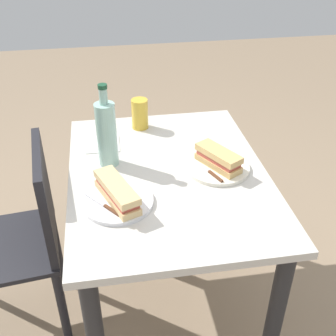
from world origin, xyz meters
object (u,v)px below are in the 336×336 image
Objects in this scene: baguette_sandwich_far at (117,192)px; plate_near at (218,167)px; chair_far at (26,235)px; knife_near at (209,171)px; beer_glass at (140,114)px; dining_table at (168,200)px; baguette_sandwich_near at (218,158)px; water_bottle at (107,133)px; knife_far at (105,206)px; plate_far at (118,202)px.

plate_near is at bearing -68.72° from baguette_sandwich_far.
knife_near is (-0.06, -0.72, 0.26)m from chair_far.
knife_near is at bearing -153.44° from beer_glass.
dining_table is at bearing -170.41° from beer_glass.
beer_glass is at bearing -53.72° from chair_far.
plate_near is 0.47m from beer_glass.
water_bottle is (0.11, 0.41, 0.09)m from baguette_sandwich_near.
baguette_sandwich_near reaches higher than knife_near.
baguette_sandwich_near is at bearing -91.31° from chair_far.
baguette_sandwich_far is 0.06m from knife_far.
beer_glass is at bearing -14.08° from plate_far.
baguette_sandwich_near is at bearing -146.59° from beer_glass.
knife_far is at bearing 123.24° from plate_far.
chair_far is 0.52m from water_bottle.
knife_near is at bearing -107.02° from dining_table.
knife_far is at bearing 112.61° from plate_near.
dining_table is 4.89× the size of baguette_sandwich_near.
knife_far is (-0.18, 0.44, -0.03)m from baguette_sandwich_near.
baguette_sandwich_near is 1.18× the size of knife_near.
plate_far is 1.02× the size of baguette_sandwich_far.
water_bottle is at bearing 151.29° from beer_glass.
chair_far is 0.50m from baguette_sandwich_far.
plate_far is 1.63× the size of knife_far.
baguette_sandwich_near reaches higher than plate_far.
baguette_sandwich_near is 0.07m from knife_near.
dining_table is 2.99× the size of water_bottle.
knife_near is at bearing 131.11° from plate_near.
baguette_sandwich_near is at bearing 0.00° from plate_near.
knife_far is (-0.03, 0.04, -0.03)m from baguette_sandwich_far.
baguette_sandwich_far is at bearing -56.76° from knife_far.
knife_near is 1.14× the size of knife_far.
beer_glass reaches higher than baguette_sandwich_near.
knife_far is (-0.18, 0.44, 0.01)m from plate_near.
baguette_sandwich_near is at bearing -67.39° from knife_far.
knife_far is at bearing 162.48° from beer_glass.
plate_near is (-0.01, -0.19, 0.14)m from dining_table.
water_bottle reaches higher than plate_far.
dining_table is 0.43m from beer_glass.
knife_near is (-0.05, -0.15, 0.15)m from dining_table.
baguette_sandwich_near reaches higher than plate_near.
baguette_sandwich_far is at bearing 165.92° from beer_glass.
dining_table is 4.09× the size of baguette_sandwich_far.
dining_table is 0.31m from baguette_sandwich_far.
water_bottle reaches higher than plate_near.
baguette_sandwich_far is 0.28m from water_bottle.
chair_far is at bearing 58.54° from knife_far.
plate_near is 0.04m from baguette_sandwich_near.
baguette_sandwich_far is (0.00, 0.00, 0.04)m from plate_far.
beer_glass is (0.43, 0.21, 0.05)m from knife_near.
water_bottle is at bearing 64.93° from dining_table.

